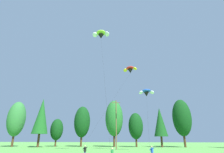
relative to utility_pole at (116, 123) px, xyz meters
The scene contains 14 objects.
treeline_tree_a 35.69m from the utility_pole, 162.89° to the left, with size 5.68×5.68×14.37m.
treeline_tree_b 26.16m from the utility_pole, 160.66° to the left, with size 4.87×4.87×14.86m.
treeline_tree_c 25.16m from the utility_pole, 147.01° to the left, with size 4.19×4.19×8.85m.
treeline_tree_d 18.31m from the utility_pole, 132.87° to the left, with size 5.28×5.28×12.89m.
treeline_tree_e 13.09m from the utility_pole, 97.04° to the left, with size 5.74×5.74×14.58m.
treeline_tree_f 13.90m from the utility_pole, 67.32° to the left, with size 4.61×4.61×10.42m.
treeline_tree_g 18.16m from the utility_pole, 43.72° to the left, with size 4.23×4.23×11.94m.
treeline_tree_h 23.50m from the utility_pole, 31.69° to the left, with size 5.70×5.70×14.44m.
utility_pole is the anchor object (origin of this frame).
kite_flyer_near 20.06m from the utility_pole, 99.76° to the right, with size 0.68×0.70×1.69m.
kite_flyer_far 21.96m from the utility_pole, 72.77° to the right, with size 0.75×0.76×1.69m.
parafoil_kite_high_red_yellow 14.15m from the utility_pole, 56.44° to the right, with size 9.38×14.12×17.78m.
parafoil_kite_mid_lime_white 22.33m from the utility_pole, 101.67° to the right, with size 5.72×13.93×24.90m.
parafoil_kite_far_blue_white 11.64m from the utility_pole, 40.06° to the right, with size 3.74×14.65×11.83m.
Camera 1 is at (1.55, -0.81, 2.76)m, focal length 28.66 mm.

